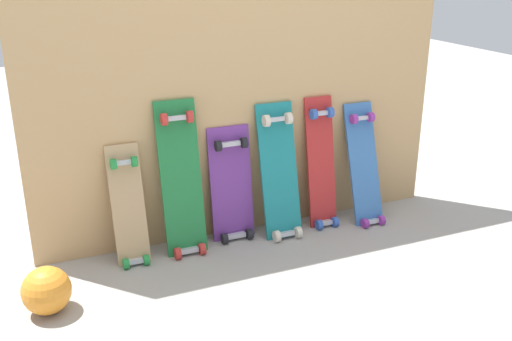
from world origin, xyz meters
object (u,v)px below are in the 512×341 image
object	(u,v)px
skateboard_teal	(280,177)
rubber_ball	(46,290)
skateboard_purple	(232,190)
skateboard_natural	(129,212)
skateboard_blue	(364,170)
skateboard_green	(182,185)
skateboard_red	(321,168)

from	to	relation	value
skateboard_teal	rubber_ball	xyz separation A→B (m)	(-1.27, -0.32, -0.22)
skateboard_purple	skateboard_teal	size ratio (longest dim) A/B	0.87
skateboard_natural	skateboard_blue	xyz separation A→B (m)	(1.36, -0.03, 0.04)
skateboard_natural	rubber_ball	xyz separation A→B (m)	(-0.44, -0.34, -0.16)
rubber_ball	skateboard_teal	bearing A→B (deg)	14.35
skateboard_blue	skateboard_teal	bearing A→B (deg)	177.70
skateboard_natural	skateboard_teal	world-z (taller)	skateboard_teal
skateboard_green	skateboard_blue	world-z (taller)	skateboard_green
skateboard_natural	skateboard_teal	xyz separation A→B (m)	(0.83, -0.01, 0.07)
skateboard_red	skateboard_green	bearing A→B (deg)	-179.31
skateboard_green	skateboard_red	size ratio (longest dim) A/B	1.07
skateboard_green	rubber_ball	distance (m)	0.84
skateboard_purple	skateboard_teal	xyz separation A→B (m)	(0.26, -0.05, 0.05)
skateboard_purple	skateboard_blue	distance (m)	0.80
skateboard_blue	skateboard_purple	bearing A→B (deg)	174.84
skateboard_red	skateboard_blue	world-z (taller)	skateboard_red
skateboard_red	skateboard_blue	xyz separation A→B (m)	(0.26, -0.05, -0.03)
skateboard_green	rubber_ball	xyz separation A→B (m)	(-0.72, -0.34, -0.26)
skateboard_purple	rubber_ball	distance (m)	1.09
rubber_ball	skateboard_natural	bearing A→B (deg)	37.60
skateboard_natural	skateboard_teal	bearing A→B (deg)	-0.91
skateboard_natural	rubber_ball	bearing A→B (deg)	-142.40
rubber_ball	skateboard_green	bearing A→B (deg)	25.31
skateboard_green	skateboard_teal	distance (m)	0.55
skateboard_blue	rubber_ball	xyz separation A→B (m)	(-1.80, -0.30, -0.20)
skateboard_red	rubber_ball	distance (m)	1.60
skateboard_natural	rubber_ball	world-z (taller)	skateboard_natural
skateboard_natural	skateboard_purple	bearing A→B (deg)	3.75
skateboard_green	skateboard_purple	xyz separation A→B (m)	(0.29, 0.04, -0.09)
skateboard_red	skateboard_natural	bearing A→B (deg)	-179.37
skateboard_green	skateboard_purple	bearing A→B (deg)	6.96
skateboard_green	skateboard_red	world-z (taller)	skateboard_green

